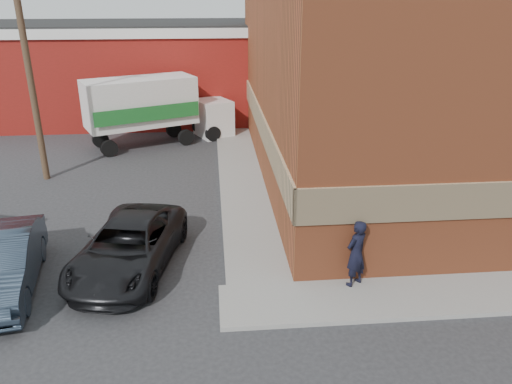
# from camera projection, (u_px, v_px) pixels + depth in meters

# --- Properties ---
(ground) EXTENTS (90.00, 90.00, 0.00)m
(ground) POSITION_uv_depth(u_px,v_px,m) (238.00, 288.00, 13.21)
(ground) COLOR #28282B
(ground) RESTS_ON ground
(brick_building) EXTENTS (14.25, 18.25, 9.36)m
(brick_building) POSITION_uv_depth(u_px,v_px,m) (430.00, 60.00, 20.46)
(brick_building) COLOR #A24B29
(brick_building) RESTS_ON ground
(sidewalk_west) EXTENTS (1.80, 18.00, 0.12)m
(sidewalk_west) POSITION_uv_depth(u_px,v_px,m) (240.00, 171.00, 21.54)
(sidewalk_west) COLOR gray
(sidewalk_west) RESTS_ON ground
(warehouse) EXTENTS (16.30, 8.30, 5.60)m
(warehouse) POSITION_uv_depth(u_px,v_px,m) (119.00, 71.00, 30.11)
(warehouse) COLOR maroon
(warehouse) RESTS_ON ground
(utility_pole) EXTENTS (2.00, 0.26, 9.00)m
(utility_pole) POSITION_uv_depth(u_px,v_px,m) (28.00, 63.00, 19.11)
(utility_pole) COLOR #4E3927
(utility_pole) RESTS_ON ground
(man) EXTENTS (0.80, 0.74, 1.83)m
(man) POSITION_uv_depth(u_px,v_px,m) (356.00, 253.00, 12.84)
(man) COLOR black
(man) RESTS_ON sidewalk_south
(sedan) EXTENTS (2.34, 4.84, 1.53)m
(sedan) POSITION_uv_depth(u_px,v_px,m) (1.00, 264.00, 12.88)
(sedan) COLOR #2B3848
(sedan) RESTS_ON ground
(suv_a) EXTENTS (3.27, 5.39, 1.40)m
(suv_a) POSITION_uv_depth(u_px,v_px,m) (128.00, 246.00, 13.90)
(suv_a) COLOR black
(suv_a) RESTS_ON ground
(box_truck) EXTENTS (7.10, 4.66, 3.39)m
(box_truck) POSITION_uv_depth(u_px,v_px,m) (154.00, 106.00, 24.82)
(box_truck) COLOR white
(box_truck) RESTS_ON ground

